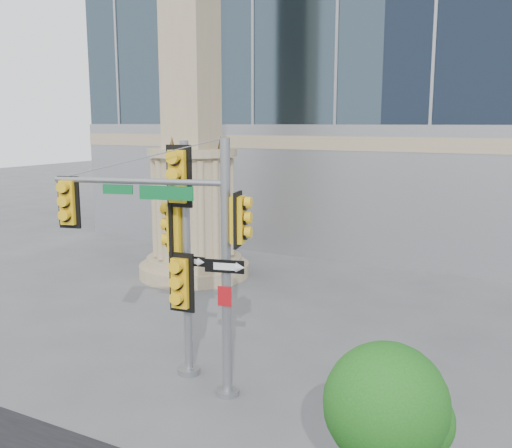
% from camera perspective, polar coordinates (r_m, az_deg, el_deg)
% --- Properties ---
extents(ground, '(120.00, 120.00, 0.00)m').
position_cam_1_polar(ground, '(13.15, -6.51, -17.57)').
color(ground, '#545456').
rests_on(ground, ground).
extents(monument, '(4.40, 4.40, 16.60)m').
position_cam_1_polar(monument, '(22.47, -6.42, 8.60)').
color(monument, tan).
rests_on(monument, ground).
extents(main_signal_pole, '(4.41, 1.48, 5.78)m').
position_cam_1_polar(main_signal_pole, '(12.69, -7.55, -1.40)').
color(main_signal_pole, slate).
rests_on(main_signal_pole, ground).
extents(secondary_signal_pole, '(1.01, 0.74, 5.69)m').
position_cam_1_polar(secondary_signal_pole, '(13.49, -7.49, -1.75)').
color(secondary_signal_pole, slate).
rests_on(secondary_signal_pole, ground).
extents(street_tree, '(1.89, 1.85, 2.95)m').
position_cam_1_polar(street_tree, '(9.01, 13.09, -17.66)').
color(street_tree, tan).
rests_on(street_tree, ground).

